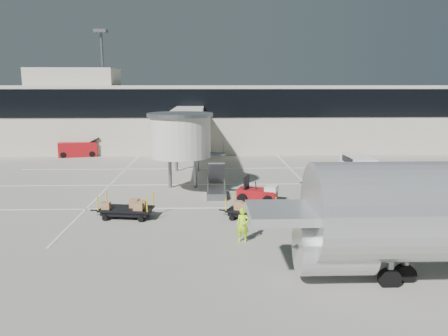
{
  "coord_description": "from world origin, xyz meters",
  "views": [
    {
      "loc": [
        -1.88,
        -25.92,
        7.98
      ],
      "look_at": [
        -0.81,
        5.68,
        2.0
      ],
      "focal_mm": 35.0,
      "sensor_mm": 36.0,
      "label": 1
    }
  ],
  "objects_px": {
    "box_cart_far": "(125,209)",
    "minivan": "(357,163)",
    "box_cart_near": "(250,211)",
    "belt_loader": "(79,149)",
    "suitcase_cart": "(330,183)",
    "baggage_tug": "(258,193)",
    "ground_worker": "(243,225)"
  },
  "relations": [
    {
      "from": "box_cart_far",
      "to": "minivan",
      "type": "height_order",
      "value": "minivan"
    },
    {
      "from": "box_cart_near",
      "to": "belt_loader",
      "type": "xyz_separation_m",
      "value": [
        -17.4,
        24.63,
        0.3
      ]
    },
    {
      "from": "suitcase_cart",
      "to": "box_cart_near",
      "type": "xyz_separation_m",
      "value": [
        -6.91,
        -7.45,
        -0.05
      ]
    },
    {
      "from": "baggage_tug",
      "to": "box_cart_near",
      "type": "distance_m",
      "value": 4.05
    },
    {
      "from": "suitcase_cart",
      "to": "box_cart_near",
      "type": "bearing_deg",
      "value": -117.97
    },
    {
      "from": "minivan",
      "to": "suitcase_cart",
      "type": "bearing_deg",
      "value": -126.96
    },
    {
      "from": "box_cart_near",
      "to": "belt_loader",
      "type": "height_order",
      "value": "belt_loader"
    },
    {
      "from": "baggage_tug",
      "to": "ground_worker",
      "type": "height_order",
      "value": "ground_worker"
    },
    {
      "from": "baggage_tug",
      "to": "minivan",
      "type": "distance_m",
      "value": 13.69
    },
    {
      "from": "baggage_tug",
      "to": "ground_worker",
      "type": "relative_size",
      "value": 1.65
    },
    {
      "from": "suitcase_cart",
      "to": "belt_loader",
      "type": "distance_m",
      "value": 29.76
    },
    {
      "from": "minivan",
      "to": "belt_loader",
      "type": "xyz_separation_m",
      "value": [
        -28.38,
        11.4,
        -0.21
      ]
    },
    {
      "from": "suitcase_cart",
      "to": "box_cart_far",
      "type": "height_order",
      "value": "suitcase_cart"
    },
    {
      "from": "ground_worker",
      "to": "minivan",
      "type": "xyz_separation_m",
      "value": [
        11.72,
        17.03,
        0.13
      ]
    },
    {
      "from": "baggage_tug",
      "to": "box_cart_near",
      "type": "relative_size",
      "value": 0.85
    },
    {
      "from": "box_cart_far",
      "to": "minivan",
      "type": "relative_size",
      "value": 0.86
    },
    {
      "from": "box_cart_far",
      "to": "baggage_tug",
      "type": "bearing_deg",
      "value": 29.91
    },
    {
      "from": "baggage_tug",
      "to": "belt_loader",
      "type": "height_order",
      "value": "belt_loader"
    },
    {
      "from": "baggage_tug",
      "to": "minivan",
      "type": "bearing_deg",
      "value": 62.44
    },
    {
      "from": "box_cart_far",
      "to": "belt_loader",
      "type": "relative_size",
      "value": 0.83
    },
    {
      "from": "suitcase_cart",
      "to": "box_cart_near",
      "type": "distance_m",
      "value": 10.16
    },
    {
      "from": "baggage_tug",
      "to": "box_cart_far",
      "type": "bearing_deg",
      "value": -138.68
    },
    {
      "from": "suitcase_cart",
      "to": "minivan",
      "type": "bearing_deg",
      "value": 69.62
    },
    {
      "from": "box_cart_near",
      "to": "minivan",
      "type": "bearing_deg",
      "value": 73.93
    },
    {
      "from": "suitcase_cart",
      "to": "belt_loader",
      "type": "xyz_separation_m",
      "value": [
        -24.3,
        17.17,
        0.25
      ]
    },
    {
      "from": "suitcase_cart",
      "to": "box_cart_far",
      "type": "bearing_deg",
      "value": -139.76
    },
    {
      "from": "suitcase_cart",
      "to": "belt_loader",
      "type": "height_order",
      "value": "belt_loader"
    },
    {
      "from": "box_cart_near",
      "to": "minivan",
      "type": "distance_m",
      "value": 17.2
    },
    {
      "from": "minivan",
      "to": "box_cart_far",
      "type": "bearing_deg",
      "value": -147.48
    },
    {
      "from": "suitcase_cart",
      "to": "minivan",
      "type": "distance_m",
      "value": 7.08
    },
    {
      "from": "baggage_tug",
      "to": "ground_worker",
      "type": "xyz_separation_m",
      "value": [
        -1.67,
        -7.75,
        0.26
      ]
    },
    {
      "from": "box_cart_near",
      "to": "box_cart_far",
      "type": "bearing_deg",
      "value": -160.54
    }
  ]
}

